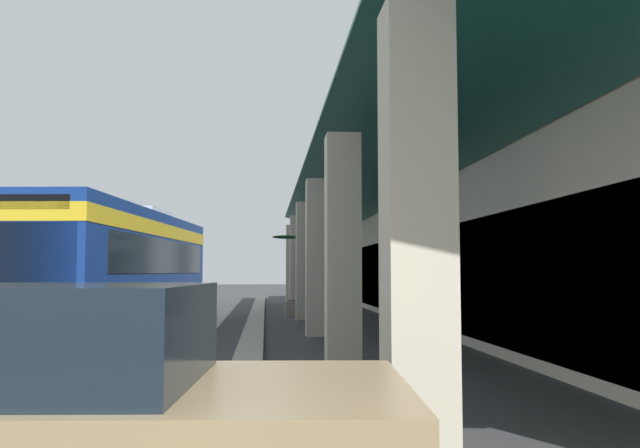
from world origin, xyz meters
TOP-DOWN VIEW (x-y plane):
  - ground at (0.00, 8.00)m, footprint 120.00×120.00m
  - curb_strip at (0.51, 4.08)m, footprint 37.61×0.50m
  - plaza_building at (0.51, 13.71)m, footprint 31.64×13.83m
  - transit_bus at (1.03, 0.36)m, footprint 11.40×3.63m
  - potted_palm at (-3.81, 5.54)m, footprint 2.05×2.03m

SIDE VIEW (x-z plane):
  - ground at x=0.00m, z-range 0.00..0.00m
  - curb_strip at x=0.51m, z-range 0.00..0.12m
  - potted_palm at x=-3.81m, z-range -0.83..2.10m
  - transit_bus at x=1.03m, z-range 0.18..3.52m
  - plaza_building at x=0.51m, z-range 0.00..7.47m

